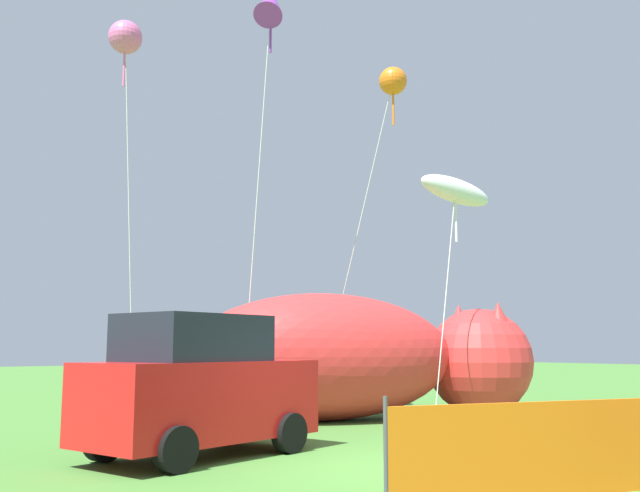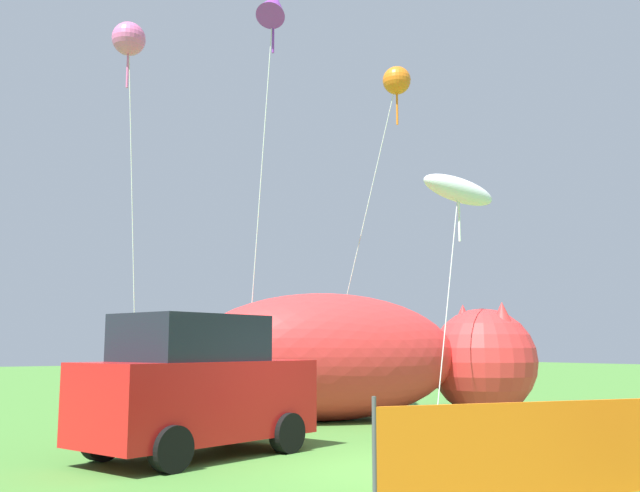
# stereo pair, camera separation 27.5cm
# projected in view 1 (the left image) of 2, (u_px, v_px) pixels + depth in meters

# --- Properties ---
(ground_plane) EXTENTS (120.00, 120.00, 0.00)m
(ground_plane) POSITION_uv_depth(u_px,v_px,m) (394.00, 470.00, 10.18)
(ground_plane) COLOR #477F33
(parked_car) EXTENTS (4.25, 2.77, 2.25)m
(parked_car) POSITION_uv_depth(u_px,v_px,m) (199.00, 387.00, 11.43)
(parked_car) COLOR red
(parked_car) RESTS_ON ground
(folding_chair) EXTENTS (0.59, 0.59, 0.83)m
(folding_chair) POSITION_uv_depth(u_px,v_px,m) (526.00, 430.00, 10.81)
(folding_chair) COLOR black
(folding_chair) RESTS_ON ground
(inflatable_cat) EXTENTS (8.98, 5.06, 3.03)m
(inflatable_cat) POSITION_uv_depth(u_px,v_px,m) (360.00, 361.00, 17.35)
(inflatable_cat) COLOR red
(inflatable_cat) RESTS_ON ground
(safety_fence) EXTENTS (6.52, 1.64, 1.22)m
(safety_fence) POSITION_uv_depth(u_px,v_px,m) (629.00, 444.00, 8.76)
(safety_fence) COLOR orange
(safety_fence) RESTS_ON ground
(kite_purple_delta) EXTENTS (1.41, 1.42, 11.21)m
(kite_purple_delta) POSITION_uv_depth(u_px,v_px,m) (271.00, 7.00, 18.47)
(kite_purple_delta) COLOR silver
(kite_purple_delta) RESTS_ON ground
(kite_orange_flower) EXTENTS (1.89, 2.11, 9.63)m
(kite_orange_flower) POSITION_uv_depth(u_px,v_px,m) (392.00, 83.00, 20.23)
(kite_orange_flower) COLOR silver
(kite_orange_flower) RESTS_ON ground
(kite_pink_octopus) EXTENTS (0.88, 0.85, 9.96)m
(kite_pink_octopus) POSITION_uv_depth(u_px,v_px,m) (125.00, 39.00, 18.08)
(kite_pink_octopus) COLOR silver
(kite_pink_octopus) RESTS_ON ground
(kite_white_ghost) EXTENTS (3.14, 1.70, 6.14)m
(kite_white_ghost) POSITION_uv_depth(u_px,v_px,m) (455.00, 191.00, 17.84)
(kite_white_ghost) COLOR silver
(kite_white_ghost) RESTS_ON ground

